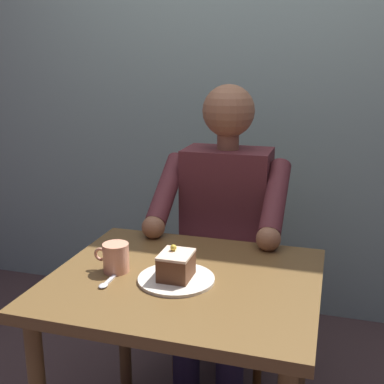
{
  "coord_description": "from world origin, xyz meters",
  "views": [
    {
      "loc": [
        -0.42,
        1.34,
        1.36
      ],
      "look_at": [
        0.0,
        -0.1,
        0.95
      ],
      "focal_mm": 45.46,
      "sensor_mm": 36.0,
      "label": 1
    }
  ],
  "objects_px": {
    "seated_person": "(222,232)",
    "coffee_cup": "(116,257)",
    "chair": "(230,254)",
    "dessert_spoon": "(108,281)",
    "dining_table": "(184,306)",
    "cake_slice": "(176,265)"
  },
  "relations": [
    {
      "from": "seated_person",
      "to": "coffee_cup",
      "type": "xyz_separation_m",
      "value": [
        0.22,
        0.55,
        0.08
      ]
    },
    {
      "from": "chair",
      "to": "dessert_spoon",
      "type": "xyz_separation_m",
      "value": [
        0.21,
        0.81,
        0.2
      ]
    },
    {
      "from": "chair",
      "to": "seated_person",
      "type": "distance_m",
      "value": 0.24
    },
    {
      "from": "dining_table",
      "to": "dessert_spoon",
      "type": "distance_m",
      "value": 0.26
    },
    {
      "from": "cake_slice",
      "to": "coffee_cup",
      "type": "height_order",
      "value": "cake_slice"
    },
    {
      "from": "seated_person",
      "to": "cake_slice",
      "type": "relative_size",
      "value": 11.29
    },
    {
      "from": "cake_slice",
      "to": "dessert_spoon",
      "type": "distance_m",
      "value": 0.21
    },
    {
      "from": "dining_table",
      "to": "seated_person",
      "type": "distance_m",
      "value": 0.53
    },
    {
      "from": "chair",
      "to": "dessert_spoon",
      "type": "distance_m",
      "value": 0.86
    },
    {
      "from": "chair",
      "to": "seated_person",
      "type": "bearing_deg",
      "value": 90.0
    },
    {
      "from": "chair",
      "to": "cake_slice",
      "type": "xyz_separation_m",
      "value": [
        0.02,
        0.73,
        0.25
      ]
    },
    {
      "from": "chair",
      "to": "cake_slice",
      "type": "distance_m",
      "value": 0.77
    },
    {
      "from": "dessert_spoon",
      "to": "chair",
      "type": "bearing_deg",
      "value": -104.71
    },
    {
      "from": "cake_slice",
      "to": "coffee_cup",
      "type": "relative_size",
      "value": 0.95
    },
    {
      "from": "chair",
      "to": "dessert_spoon",
      "type": "bearing_deg",
      "value": 75.29
    },
    {
      "from": "coffee_cup",
      "to": "dessert_spoon",
      "type": "height_order",
      "value": "coffee_cup"
    },
    {
      "from": "chair",
      "to": "dining_table",
      "type": "bearing_deg",
      "value": 90.0
    },
    {
      "from": "seated_person",
      "to": "cake_slice",
      "type": "xyz_separation_m",
      "value": [
        0.02,
        0.56,
        0.09
      ]
    },
    {
      "from": "cake_slice",
      "to": "coffee_cup",
      "type": "distance_m",
      "value": 0.21
    },
    {
      "from": "coffee_cup",
      "to": "cake_slice",
      "type": "bearing_deg",
      "value": 176.97
    },
    {
      "from": "chair",
      "to": "coffee_cup",
      "type": "relative_size",
      "value": 7.66
    },
    {
      "from": "dining_table",
      "to": "chair",
      "type": "bearing_deg",
      "value": -90.0
    }
  ]
}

